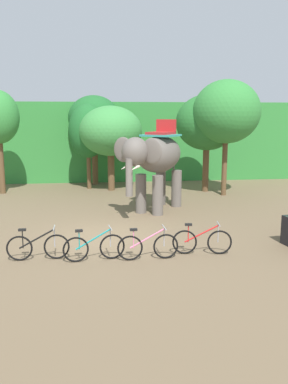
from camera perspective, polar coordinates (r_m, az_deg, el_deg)
ground_plane at (r=13.33m, az=-5.58°, el=-6.43°), size 80.00×80.00×0.00m
foliage_hedge at (r=27.07m, az=-6.33°, el=7.34°), size 36.00×6.00×4.73m
tree_center_right at (r=22.02m, az=-7.93°, el=8.51°), size 2.06×2.06×4.57m
tree_center at (r=23.35m, az=-7.09°, el=10.25°), size 2.90×2.90×5.07m
tree_right at (r=21.37m, az=-4.75°, el=8.55°), size 3.30×3.30×4.45m
tree_center_left at (r=21.26m, az=8.89°, el=9.63°), size 3.20×3.20×5.01m
tree_left at (r=20.33m, az=11.57°, el=11.02°), size 3.28×3.28×5.66m
elephant at (r=16.55m, az=1.68°, el=4.75°), size 3.39×3.95×3.78m
bike_black at (r=11.55m, az=-14.77°, el=-7.45°), size 1.71×0.52×0.92m
bike_teal at (r=11.21m, az=-7.08°, el=-7.73°), size 1.70×0.52×0.92m
bike_pink at (r=11.20m, az=0.55°, el=-7.66°), size 1.71×0.52×0.92m
bike_red at (r=11.74m, az=8.19°, el=-6.89°), size 1.70×0.52×0.92m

